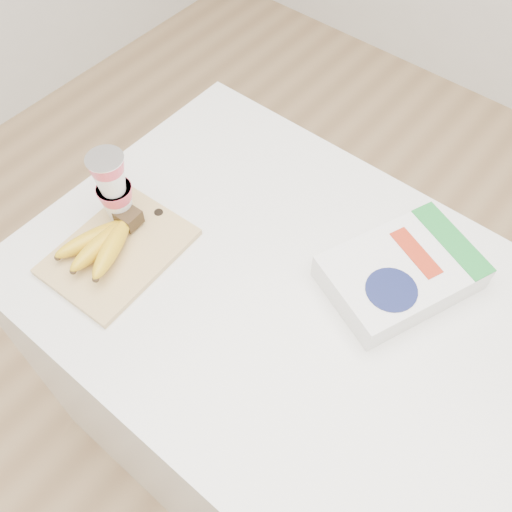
{
  "coord_description": "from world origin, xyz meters",
  "views": [
    {
      "loc": [
        0.28,
        -0.51,
        1.88
      ],
      "look_at": [
        -0.14,
        0.0,
        0.94
      ],
      "focal_mm": 40.0,
      "sensor_mm": 36.0,
      "label": 1
    }
  ],
  "objects_px": {
    "cutting_board": "(119,251)",
    "cereal_box": "(401,273)",
    "table": "(296,391)",
    "bananas": "(104,241)",
    "yogurt_stack": "(113,186)"
  },
  "relations": [
    {
      "from": "bananas",
      "to": "yogurt_stack",
      "type": "height_order",
      "value": "yogurt_stack"
    },
    {
      "from": "cutting_board",
      "to": "yogurt_stack",
      "type": "xyz_separation_m",
      "value": [
        -0.06,
        0.07,
        0.1
      ]
    },
    {
      "from": "cutting_board",
      "to": "cereal_box",
      "type": "xyz_separation_m",
      "value": [
        0.49,
        0.31,
        0.02
      ]
    },
    {
      "from": "cutting_board",
      "to": "bananas",
      "type": "xyz_separation_m",
      "value": [
        -0.02,
        -0.01,
        0.03
      ]
    },
    {
      "from": "cutting_board",
      "to": "cereal_box",
      "type": "bearing_deg",
      "value": 30.02
    },
    {
      "from": "table",
      "to": "cereal_box",
      "type": "bearing_deg",
      "value": 55.85
    },
    {
      "from": "cereal_box",
      "to": "table",
      "type": "bearing_deg",
      "value": -102.29
    },
    {
      "from": "bananas",
      "to": "cereal_box",
      "type": "xyz_separation_m",
      "value": [
        0.51,
        0.33,
        -0.01
      ]
    },
    {
      "from": "bananas",
      "to": "yogurt_stack",
      "type": "relative_size",
      "value": 1.1
    },
    {
      "from": "table",
      "to": "yogurt_stack",
      "type": "distance_m",
      "value": 0.72
    },
    {
      "from": "table",
      "to": "cutting_board",
      "type": "xyz_separation_m",
      "value": [
        -0.38,
        -0.16,
        0.46
      ]
    },
    {
      "from": "yogurt_stack",
      "to": "cereal_box",
      "type": "xyz_separation_m",
      "value": [
        0.55,
        0.25,
        -0.08
      ]
    },
    {
      "from": "table",
      "to": "yogurt_stack",
      "type": "height_order",
      "value": "yogurt_stack"
    },
    {
      "from": "bananas",
      "to": "cereal_box",
      "type": "relative_size",
      "value": 0.57
    },
    {
      "from": "cereal_box",
      "to": "yogurt_stack",
      "type": "bearing_deg",
      "value": -133.95
    }
  ]
}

